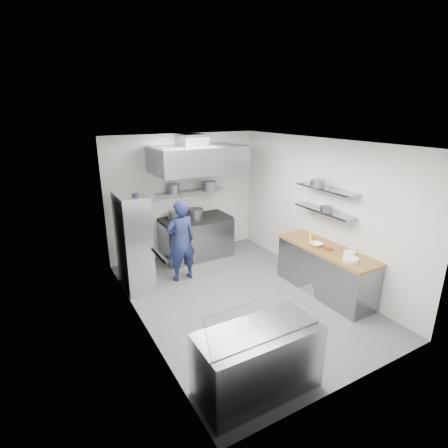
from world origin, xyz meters
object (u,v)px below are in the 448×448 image
wire_rack (134,242)px  display_case (258,361)px  gas_range (196,238)px  chef (181,241)px

wire_rack → display_case: 3.43m
gas_range → display_case: 4.25m
gas_range → chef: 1.22m
gas_range → chef: chef is taller
gas_range → wire_rack: bearing=-155.4°
gas_range → wire_rack: (-1.63, -0.75, 0.48)m
chef → display_case: bearing=80.8°
chef → display_case: 3.25m
chef → display_case: (-0.36, -3.21, -0.40)m
chef → wire_rack: wire_rack is taller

